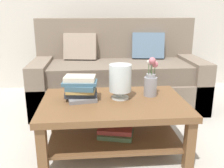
{
  "coord_description": "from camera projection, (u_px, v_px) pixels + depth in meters",
  "views": [
    {
      "loc": [
        -0.2,
        -2.26,
        1.17
      ],
      "look_at": [
        -0.02,
        -0.17,
        0.55
      ],
      "focal_mm": 40.66,
      "sensor_mm": 36.0,
      "label": 1
    }
  ],
  "objects": [
    {
      "name": "coffee_table",
      "position": [
        114.0,
        115.0,
        2.1
      ],
      "size": [
        1.18,
        0.76,
        0.45
      ],
      "color": "brown",
      "rests_on": "ground"
    },
    {
      "name": "ground_plane",
      "position": [
        112.0,
        132.0,
        2.51
      ],
      "size": [
        10.0,
        10.0,
        0.0
      ],
      "primitive_type": "plane",
      "color": "#B7B2A8"
    },
    {
      "name": "flower_pitcher",
      "position": [
        151.0,
        81.0,
        2.16
      ],
      "size": [
        0.12,
        0.12,
        0.34
      ],
      "color": "gray",
      "rests_on": "coffee_table"
    },
    {
      "name": "book_stack_main",
      "position": [
        81.0,
        88.0,
        2.07
      ],
      "size": [
        0.29,
        0.24,
        0.2
      ],
      "color": "slate",
      "rests_on": "coffee_table"
    },
    {
      "name": "couch",
      "position": [
        117.0,
        76.0,
        3.15
      ],
      "size": [
        2.01,
        0.9,
        1.06
      ],
      "color": "#7A6B5B",
      "rests_on": "ground"
    },
    {
      "name": "glass_hurricane_vase",
      "position": [
        120.0,
        79.0,
        2.08
      ],
      "size": [
        0.19,
        0.19,
        0.29
      ],
      "color": "silver",
      "rests_on": "coffee_table"
    }
  ]
}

